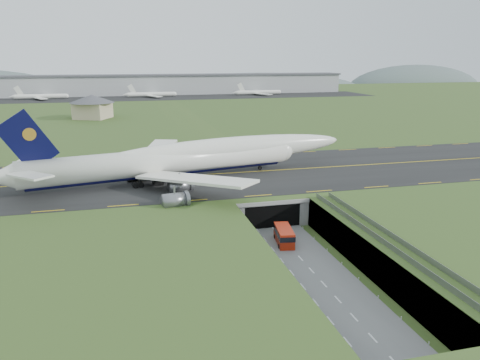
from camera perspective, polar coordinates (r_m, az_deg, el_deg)
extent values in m
plane|color=#345120|center=(91.56, 5.55, -7.60)|extent=(900.00, 900.00, 0.00)
cube|color=gray|center=(90.46, 5.59, -5.85)|extent=(800.00, 800.00, 6.00)
cube|color=slate|center=(85.08, 7.26, -9.38)|extent=(12.00, 75.00, 0.20)
cube|color=black|center=(119.73, 0.32, 0.92)|extent=(800.00, 44.00, 0.18)
cube|color=gray|center=(106.84, 2.20, -1.13)|extent=(16.00, 22.00, 1.00)
cube|color=gray|center=(105.86, -1.45, -2.69)|extent=(2.00, 22.00, 6.00)
cube|color=gray|center=(109.66, 5.70, -2.14)|extent=(2.00, 22.00, 6.00)
cube|color=black|center=(103.14, 2.97, -3.47)|extent=(12.00, 12.00, 5.00)
cube|color=#A8A8A3|center=(96.71, 4.05, -2.81)|extent=(17.00, 0.50, 0.80)
cube|color=#A8A8A3|center=(78.59, 17.93, -7.60)|extent=(3.00, 53.00, 0.50)
cube|color=gray|center=(77.61, 17.09, -7.22)|extent=(0.06, 53.00, 1.00)
cube|color=gray|center=(79.05, 18.84, -6.96)|extent=(0.06, 53.00, 1.00)
cylinder|color=#A8A8A3|center=(72.74, 21.74, -12.41)|extent=(0.90, 0.90, 5.60)
cylinder|color=#A8A8A3|center=(81.68, 16.83, -8.93)|extent=(0.90, 0.90, 5.60)
cylinder|color=#A8A8A3|center=(91.32, 12.99, -6.10)|extent=(0.90, 0.90, 5.60)
cylinder|color=white|center=(111.67, -9.22, 2.24)|extent=(64.07, 18.84, 6.04)
sphere|color=white|center=(124.40, 5.08, 3.66)|extent=(6.99, 6.99, 5.92)
ellipsoid|color=white|center=(117.37, -1.12, 3.72)|extent=(65.31, 18.64, 6.34)
ellipsoid|color=black|center=(123.79, 4.71, 3.97)|extent=(4.67, 3.44, 2.11)
cylinder|color=black|center=(112.19, -9.18, 1.07)|extent=(60.22, 14.76, 2.54)
cube|color=white|center=(126.58, -10.38, 3.23)|extent=(15.19, 28.92, 2.54)
cube|color=white|center=(113.97, -24.54, 2.07)|extent=(7.00, 11.16, 0.97)
cube|color=white|center=(98.51, -5.60, 0.12)|extent=(23.72, 25.53, 2.54)
cube|color=white|center=(100.13, -24.25, 0.50)|extent=(9.89, 10.71, 0.97)
cube|color=black|center=(106.01, -24.47, 4.34)|extent=(11.87, 2.97, 13.35)
cylinder|color=gold|center=(105.80, -24.30, 5.12)|extent=(2.72, 1.18, 2.64)
cylinder|color=slate|center=(121.11, -10.07, 1.31)|extent=(5.43, 4.04, 3.11)
cylinder|color=slate|center=(129.45, -13.19, 2.01)|extent=(5.43, 4.04, 3.11)
cylinder|color=slate|center=(104.48, -7.35, -0.74)|extent=(5.43, 4.04, 3.11)
cylinder|color=slate|center=(94.11, -7.98, -2.51)|extent=(5.43, 4.04, 3.11)
cylinder|color=black|center=(122.18, 2.45, 1.48)|extent=(1.11, 0.67, 1.04)
cube|color=black|center=(111.52, -11.23, -0.01)|extent=(6.88, 7.61, 1.32)
cube|color=#A8200B|center=(90.30, 5.39, -6.76)|extent=(3.94, 7.86, 3.01)
cube|color=black|center=(90.08, 5.40, -6.41)|extent=(4.02, 7.97, 1.00)
cube|color=black|center=(90.77, 5.38, -7.50)|extent=(3.66, 7.34, 0.50)
cylinder|color=black|center=(88.23, 4.84, -8.09)|extent=(0.49, 0.95, 0.90)
cylinder|color=black|center=(92.80, 4.30, -6.90)|extent=(0.49, 0.95, 0.90)
cylinder|color=black|center=(88.70, 6.51, -8.00)|extent=(0.49, 0.95, 0.90)
cylinder|color=black|center=(93.25, 5.89, -6.82)|extent=(0.49, 0.95, 0.90)
cube|color=#C4B28E|center=(237.48, -17.52, 8.06)|extent=(18.90, 18.90, 7.63)
cone|color=#4C4C51|center=(236.94, -17.62, 9.44)|extent=(27.72, 27.72, 3.82)
cube|color=#B2B2B2|center=(381.24, -10.01, 11.35)|extent=(300.00, 22.00, 15.00)
cube|color=#4C4C51|center=(380.89, -10.06, 12.47)|extent=(302.00, 24.00, 1.20)
cube|color=black|center=(351.90, -9.56, 9.90)|extent=(320.00, 50.00, 0.08)
cylinder|color=white|center=(359.57, -23.12, 9.36)|extent=(34.00, 3.20, 3.20)
cylinder|color=white|center=(356.22, -10.74, 10.23)|extent=(34.00, 3.20, 3.20)
cylinder|color=white|center=(370.58, 2.25, 10.64)|extent=(34.00, 3.20, 3.20)
ellipsoid|color=#51615F|center=(532.33, 2.13, 10.58)|extent=(260.00, 91.00, 44.00)
ellipsoid|color=#51615F|center=(618.92, 20.50, 10.26)|extent=(180.00, 63.00, 60.00)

